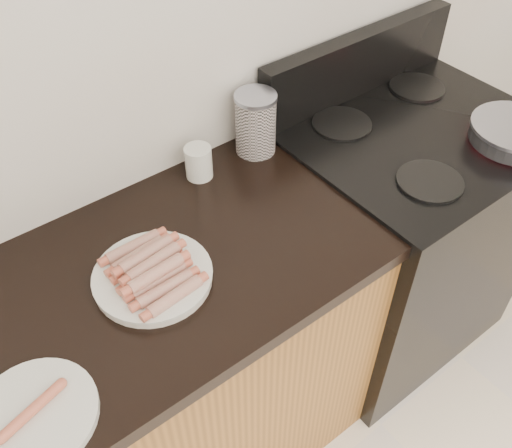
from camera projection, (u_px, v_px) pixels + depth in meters
wall_back at (114, 44)px, 1.27m from camera, size 4.00×0.04×2.60m
stove at (396, 237)px, 2.02m from camera, size 0.76×0.65×0.91m
stove_panel at (359, 63)px, 1.79m from camera, size 0.76×0.06×0.20m
burner_near_left at (430, 181)px, 1.53m from camera, size 0.18×0.18×0.01m
burner_near_right at (506, 136)px, 1.68m from camera, size 0.18×0.18×0.01m
burner_far_left at (342, 124)px, 1.72m from camera, size 0.18×0.18×0.01m
burner_far_right at (417, 87)px, 1.87m from camera, size 0.18×0.18×0.01m
main_plate at (153, 278)px, 1.30m from camera, size 0.28×0.28×0.02m
side_plate at (35, 415)px, 1.06m from camera, size 0.29×0.29×0.02m
hotdog_pile at (151, 269)px, 1.28m from camera, size 0.13×0.22×0.05m
plain_sausages at (32, 410)px, 1.05m from camera, size 0.14×0.06×0.02m
canister at (256, 123)px, 1.59m from camera, size 0.12×0.12×0.18m
mug at (199, 162)px, 1.54m from camera, size 0.10×0.10×0.09m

